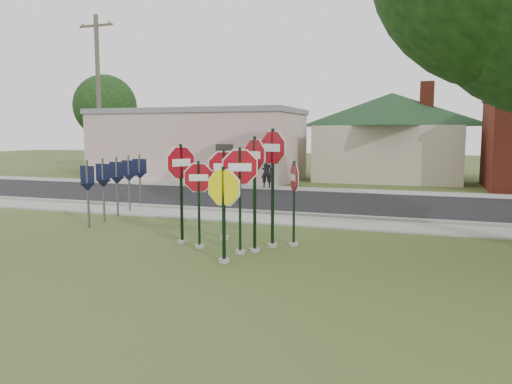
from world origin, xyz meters
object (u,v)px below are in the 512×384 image
(stop_sign_center, at_px, (240,184))
(stop_sign_left, at_px, (199,194))
(pedestrian, at_px, (266,172))
(utility_pole_near, at_px, (99,95))
(stop_sign_yellow, at_px, (224,202))

(stop_sign_center, distance_m, stop_sign_left, 1.20)
(pedestrian, bearing_deg, stop_sign_center, 80.92)
(utility_pole_near, bearing_deg, stop_sign_center, -44.67)
(stop_sign_yellow, distance_m, utility_pole_near, 21.07)
(stop_sign_yellow, distance_m, stop_sign_left, 1.54)
(stop_sign_center, xyz_separation_m, stop_sign_left, (-1.14, 0.22, -0.29))
(stop_sign_center, xyz_separation_m, pedestrian, (-3.68, 13.07, -0.77))
(stop_sign_yellow, xyz_separation_m, stop_sign_left, (-1.10, 1.07, 0.02))
(stop_sign_yellow, bearing_deg, stop_sign_center, 87.35)
(stop_sign_center, bearing_deg, stop_sign_left, 169.22)
(stop_sign_left, bearing_deg, pedestrian, 101.18)
(pedestrian, bearing_deg, stop_sign_yellow, 79.85)
(stop_sign_left, distance_m, pedestrian, 13.11)
(utility_pole_near, bearing_deg, stop_sign_yellow, -46.43)
(stop_sign_left, bearing_deg, stop_sign_center, -10.78)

